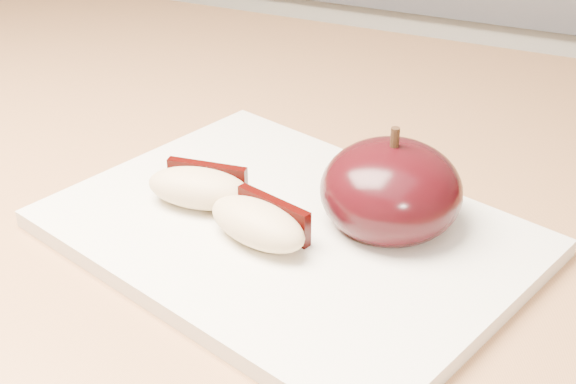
% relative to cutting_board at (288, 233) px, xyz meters
% --- Properties ---
extents(back_cabinet, '(2.40, 0.62, 0.94)m').
position_rel_cutting_board_xyz_m(back_cabinet, '(-0.02, 0.80, -0.44)').
color(back_cabinet, silver).
rests_on(back_cabinet, ground).
extents(cutting_board, '(0.35, 0.29, 0.01)m').
position_rel_cutting_board_xyz_m(cutting_board, '(0.00, 0.00, 0.00)').
color(cutting_board, silver).
rests_on(cutting_board, island_counter).
extents(apple_half, '(0.12, 0.12, 0.08)m').
position_rel_cutting_board_xyz_m(apple_half, '(0.06, 0.03, 0.03)').
color(apple_half, black).
rests_on(apple_half, cutting_board).
extents(apple_wedge_a, '(0.08, 0.04, 0.03)m').
position_rel_cutting_board_xyz_m(apple_wedge_a, '(-0.06, 0.00, 0.02)').
color(apple_wedge_a, '#CFB183').
rests_on(apple_wedge_a, cutting_board).
extents(apple_wedge_b, '(0.08, 0.05, 0.03)m').
position_rel_cutting_board_xyz_m(apple_wedge_b, '(-0.01, -0.02, 0.02)').
color(apple_wedge_b, '#CFB183').
rests_on(apple_wedge_b, cutting_board).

